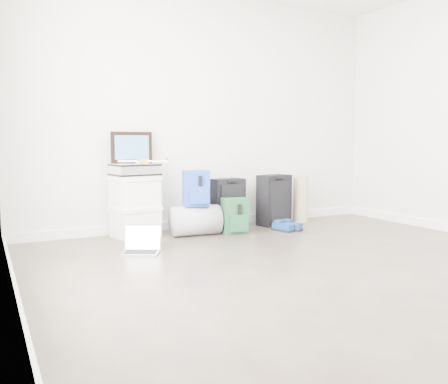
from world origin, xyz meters
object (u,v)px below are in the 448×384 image
duffel_bag (195,220)px  boxes_stack (135,206)px  large_suitcase (227,204)px  laptop (142,246)px  carry_on (274,200)px  briefcase (135,170)px

duffel_bag → boxes_stack: bearing=166.1°
boxes_stack → large_suitcase: bearing=-17.0°
large_suitcase → laptop: size_ratio=1.47×
boxes_stack → laptop: boxes_stack is taller
carry_on → laptop: size_ratio=1.53×
large_suitcase → duffel_bag: bearing=-165.7°
duffel_bag → laptop: bearing=-140.3°
large_suitcase → laptop: large_suitcase is taller
briefcase → carry_on: 1.75m
carry_on → laptop: (-1.87, -0.66, -0.25)m
briefcase → large_suitcase: (1.07, -0.06, -0.42)m
briefcase → large_suitcase: size_ratio=0.78×
briefcase → boxes_stack: bearing=95.5°
boxes_stack → carry_on: (1.70, -0.08, -0.02)m
large_suitcase → laptop: 1.43m
briefcase → carry_on: briefcase is taller
duffel_bag → laptop: size_ratio=1.31×
carry_on → briefcase: bearing=166.9°
briefcase → laptop: (-0.17, -0.73, -0.66)m
briefcase → large_suitcase: 1.15m
briefcase → duffel_bag: briefcase is taller
briefcase → laptop: bearing=-111.3°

